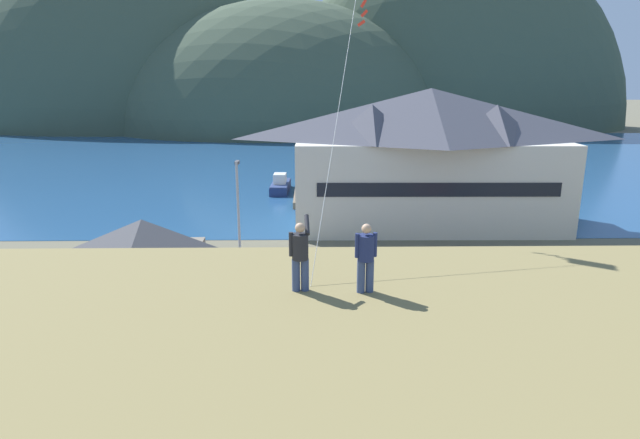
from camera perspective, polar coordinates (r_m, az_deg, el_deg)
The scene contains 18 objects.
ground_plane at distance 25.92m, azimuth 1.61°, elevation -13.98°, with size 600.00×600.00×0.00m, color #66604C.
parking_lot_pad at distance 30.37m, azimuth 1.20°, elevation -9.34°, with size 40.00×20.00×0.10m, color slate.
bay_water at distance 83.62m, azimuth -0.18°, elevation 6.33°, with size 360.00×84.00×0.03m, color navy.
far_hill_west_ridge at distance 149.68m, azimuth -19.38°, elevation 9.30°, with size 87.52×46.75×88.77m, color #42513D.
far_hill_east_peak at distance 136.19m, azimuth -3.77°, elevation 9.62°, with size 84.60×59.32×61.54m, color #42513D.
far_hill_center_saddle at distance 146.08m, azimuth 13.69°, elevation 9.60°, with size 89.77×46.54×93.51m, color #42513D.
harbor_lodge at distance 46.48m, azimuth 11.57°, elevation 6.86°, with size 23.87×10.60×11.73m.
storage_shed_near_lot at distance 30.23m, azimuth -18.25°, elevation -4.69°, with size 6.33×5.77×5.33m.
wharf_dock at distance 59.87m, azimuth -1.15°, elevation 3.19°, with size 3.20×15.74×0.70m.
moored_boat_wharfside at distance 60.62m, azimuth -4.27°, elevation 3.66°, with size 2.17×6.13×2.16m.
moored_boat_outer_mooring at distance 57.72m, azimuth 2.28°, elevation 3.12°, with size 2.65×7.16×2.16m.
parked_car_mid_row_near at distance 29.26m, azimuth 26.49°, elevation -9.81°, with size 4.32×2.30×1.82m.
parked_car_mid_row_far at distance 32.42m, azimuth 12.61°, elevation -6.16°, with size 4.35×2.36×1.82m.
parked_car_back_row_right at distance 33.93m, azimuth 24.48°, elevation -6.23°, with size 4.26×2.17×1.82m.
parked_car_front_row_red at distance 35.42m, azimuth -27.06°, elevation -5.67°, with size 4.27×2.19×1.82m.
parking_light_pole at distance 34.54m, azimuth -8.75°, elevation 1.01°, with size 0.24×0.78×7.36m.
person_kite_flyer at distance 13.00m, azimuth -2.14°, elevation -3.72°, with size 0.51×0.67×1.86m.
person_companion at distance 12.95m, azimuth 4.94°, elevation -3.91°, with size 0.54×0.40×1.74m.
Camera 1 is at (-1.07, -22.67, 12.53)m, focal length 29.81 mm.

